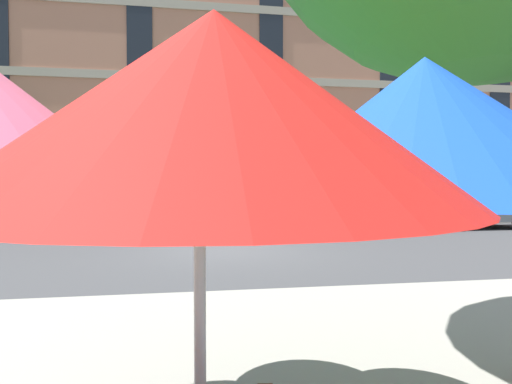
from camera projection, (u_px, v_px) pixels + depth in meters
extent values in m
plane|color=#424244|center=(226.00, 251.00, 11.26)|extent=(120.00, 120.00, 0.00)
cube|color=#B2ADA3|center=(210.00, 222.00, 17.97)|extent=(56.00, 3.60, 0.12)
cube|color=#A87056|center=(202.00, 101.00, 25.87)|extent=(47.25, 12.00, 12.80)
cube|color=#9E937F|center=(207.00, 149.00, 20.01)|extent=(46.30, 0.08, 0.36)
cube|color=#9E937F|center=(207.00, 78.00, 19.91)|extent=(46.30, 0.08, 0.36)
cube|color=#9E937F|center=(207.00, 6.00, 19.82)|extent=(46.30, 0.08, 0.36)
cube|color=black|center=(140.00, 66.00, 19.43)|extent=(1.10, 0.06, 11.60)
cube|color=black|center=(271.00, 72.00, 20.39)|extent=(1.10, 0.06, 11.60)
cube|color=black|center=(391.00, 76.00, 21.34)|extent=(1.10, 0.06, 11.60)
cube|color=black|center=(500.00, 81.00, 22.30)|extent=(1.10, 0.06, 11.60)
cube|color=black|center=(12.00, 190.00, 13.83)|extent=(0.16, 1.75, 0.36)
cube|color=slate|center=(151.00, 213.00, 14.55)|extent=(4.40, 1.76, 0.80)
cube|color=slate|center=(147.00, 191.00, 14.50)|extent=(2.30, 1.55, 0.68)
cube|color=black|center=(147.00, 191.00, 14.50)|extent=(2.32, 1.57, 0.32)
cylinder|color=black|center=(193.00, 222.00, 15.65)|extent=(0.60, 0.22, 0.60)
cylinder|color=black|center=(194.00, 227.00, 13.91)|extent=(0.60, 0.22, 0.60)
cylinder|color=black|center=(113.00, 223.00, 15.21)|extent=(0.60, 0.22, 0.60)
cylinder|color=black|center=(104.00, 229.00, 13.47)|extent=(0.60, 0.22, 0.60)
cube|color=#195933|center=(320.00, 211.00, 15.48)|extent=(4.40, 1.76, 0.80)
cube|color=#195933|center=(316.00, 190.00, 15.44)|extent=(2.30, 1.55, 0.68)
cube|color=black|center=(316.00, 190.00, 15.44)|extent=(2.32, 1.57, 0.32)
cylinder|color=black|center=(348.00, 220.00, 16.58)|extent=(0.60, 0.22, 0.60)
cylinder|color=black|center=(367.00, 224.00, 14.85)|extent=(0.60, 0.22, 0.60)
cylinder|color=black|center=(277.00, 221.00, 16.14)|extent=(0.60, 0.22, 0.60)
cylinder|color=black|center=(288.00, 226.00, 14.41)|extent=(0.60, 0.22, 0.60)
cube|color=slate|center=(471.00, 209.00, 16.43)|extent=(4.40, 1.76, 0.80)
cube|color=slate|center=(468.00, 190.00, 16.38)|extent=(2.30, 1.55, 0.68)
cube|color=black|center=(468.00, 190.00, 16.38)|extent=(2.32, 1.57, 0.32)
cylinder|color=black|center=(488.00, 218.00, 17.53)|extent=(0.60, 0.22, 0.60)
cylinder|color=black|center=(424.00, 219.00, 17.08)|extent=(0.60, 0.22, 0.60)
cylinder|color=black|center=(452.00, 223.00, 15.35)|extent=(0.60, 0.22, 0.60)
cylinder|color=#4C3823|center=(206.00, 192.00, 17.87)|extent=(0.28, 0.28, 2.61)
sphere|color=#2D702D|center=(209.00, 130.00, 17.75)|extent=(1.83, 1.83, 1.83)
sphere|color=#2D702D|center=(207.00, 134.00, 17.94)|extent=(2.02, 2.02, 2.02)
sphere|color=#2D702D|center=(213.00, 133.00, 17.73)|extent=(1.83, 1.83, 1.83)
sphere|color=#2D702D|center=(202.00, 134.00, 18.01)|extent=(2.46, 2.46, 2.46)
cylinder|color=silver|center=(200.00, 320.00, 2.19)|extent=(0.06, 0.06, 2.25)
cone|color=orange|center=(402.00, 146.00, 2.34)|extent=(1.28, 1.28, 0.50)
cone|color=green|center=(306.00, 154.00, 3.03)|extent=(1.28, 1.28, 0.50)
cone|color=#199EB2|center=(194.00, 155.00, 3.22)|extent=(1.28, 1.28, 0.50)
cone|color=#662D9E|center=(75.00, 151.00, 2.79)|extent=(1.28, 1.28, 0.50)
cone|color=red|center=(214.00, 109.00, 1.11)|extent=(1.28, 1.28, 0.50)
cone|color=blue|center=(424.00, 129.00, 1.54)|extent=(1.28, 1.28, 0.50)
cone|color=orange|center=(199.00, 135.00, 2.16)|extent=(1.60, 1.60, 0.58)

